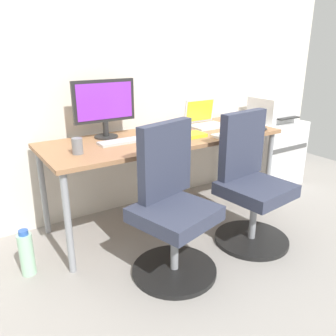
% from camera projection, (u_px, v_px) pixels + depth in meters
% --- Properties ---
extents(ground_plane, '(5.28, 5.28, 0.00)m').
position_uv_depth(ground_plane, '(165.00, 218.00, 2.92)').
color(ground_plane, gray).
extents(back_wall, '(4.40, 0.04, 2.60)m').
position_uv_depth(back_wall, '(136.00, 55.00, 2.83)').
color(back_wall, silver).
rests_on(back_wall, ground).
extents(desk, '(1.88, 0.69, 0.71)m').
position_uv_depth(desk, '(165.00, 143.00, 2.71)').
color(desk, '#996B47').
rests_on(desk, ground).
extents(office_chair_left, '(0.54, 0.54, 0.94)m').
position_uv_depth(office_chair_left, '(171.00, 208.00, 2.14)').
color(office_chair_left, black).
rests_on(office_chair_left, ground).
extents(office_chair_right, '(0.54, 0.54, 0.94)m').
position_uv_depth(office_chair_right, '(250.00, 186.00, 2.49)').
color(office_chair_right, black).
rests_on(office_chair_right, ground).
extents(side_cabinet, '(0.57, 0.51, 0.66)m').
position_uv_depth(side_cabinet, '(268.00, 152.00, 3.61)').
color(side_cabinet, silver).
rests_on(side_cabinet, ground).
extents(printer, '(0.38, 0.40, 0.24)m').
position_uv_depth(printer, '(273.00, 109.00, 3.46)').
color(printer, silver).
rests_on(printer, side_cabinet).
extents(water_bottle_on_floor, '(0.09, 0.09, 0.31)m').
position_uv_depth(water_bottle_on_floor, '(27.00, 253.00, 2.17)').
color(water_bottle_on_floor, '#A5D8B2').
rests_on(water_bottle_on_floor, ground).
extents(desktop_monitor, '(0.48, 0.18, 0.43)m').
position_uv_depth(desktop_monitor, '(104.00, 105.00, 2.56)').
color(desktop_monitor, '#262626').
rests_on(desktop_monitor, desk).
extents(open_laptop, '(0.31, 0.25, 0.23)m').
position_uv_depth(open_laptop, '(204.00, 120.00, 3.01)').
color(open_laptop, silver).
rests_on(open_laptop, desk).
extents(keyboard_by_monitor, '(0.34, 0.12, 0.02)m').
position_uv_depth(keyboard_by_monitor, '(121.00, 141.00, 2.50)').
color(keyboard_by_monitor, '#B7B7B7').
rests_on(keyboard_by_monitor, desk).
extents(keyboard_by_laptop, '(0.34, 0.12, 0.02)m').
position_uv_depth(keyboard_by_laptop, '(232.00, 134.00, 2.71)').
color(keyboard_by_laptop, silver).
rests_on(keyboard_by_laptop, desk).
extents(mouse_by_monitor, '(0.06, 0.10, 0.03)m').
position_uv_depth(mouse_by_monitor, '(262.00, 128.00, 2.86)').
color(mouse_by_monitor, '#2D2D2D').
rests_on(mouse_by_monitor, desk).
extents(mouse_by_laptop, '(0.06, 0.10, 0.03)m').
position_uv_depth(mouse_by_laptop, '(260.00, 125.00, 3.00)').
color(mouse_by_laptop, silver).
rests_on(mouse_by_laptop, desk).
extents(coffee_mug, '(0.08, 0.08, 0.09)m').
position_uv_depth(coffee_mug, '(157.00, 131.00, 2.63)').
color(coffee_mug, blue).
rests_on(coffee_mug, desk).
extents(pen_cup, '(0.07, 0.07, 0.10)m').
position_uv_depth(pen_cup, '(77.00, 146.00, 2.22)').
color(pen_cup, slate).
rests_on(pen_cup, desk).
extents(phone_near_monitor, '(0.07, 0.14, 0.01)m').
position_uv_depth(phone_near_monitor, '(230.00, 121.00, 3.20)').
color(phone_near_monitor, black).
rests_on(phone_near_monitor, desk).
extents(phone_near_laptop, '(0.07, 0.14, 0.01)m').
position_uv_depth(phone_near_laptop, '(181.00, 129.00, 2.89)').
color(phone_near_laptop, black).
rests_on(phone_near_laptop, desk).
extents(notebook, '(0.21, 0.15, 0.03)m').
position_uv_depth(notebook, '(191.00, 135.00, 2.66)').
color(notebook, yellow).
rests_on(notebook, desk).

